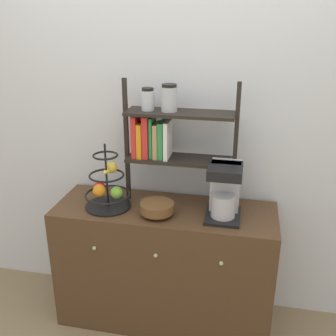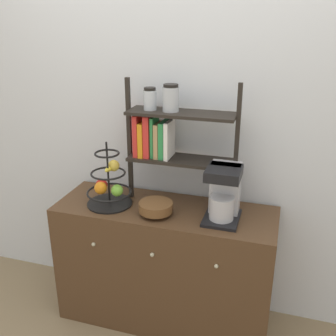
% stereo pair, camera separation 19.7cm
% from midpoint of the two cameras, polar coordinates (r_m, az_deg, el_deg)
% --- Properties ---
extents(wall_back, '(7.00, 0.05, 2.60)m').
position_cam_midpoint_polar(wall_back, '(2.45, 3.76, 7.27)').
color(wall_back, silver).
rests_on(wall_back, ground_plane).
extents(sideboard, '(1.34, 0.48, 0.81)m').
position_cam_midpoint_polar(sideboard, '(2.58, 1.78, -13.90)').
color(sideboard, '#4C331E').
rests_on(sideboard, ground_plane).
extents(coffee_maker, '(0.20, 0.25, 0.32)m').
position_cam_midpoint_polar(coffee_maker, '(2.24, 10.60, -3.51)').
color(coffee_maker, black).
rests_on(coffee_maker, sideboard).
extents(fruit_stand, '(0.28, 0.28, 0.40)m').
position_cam_midpoint_polar(fruit_stand, '(2.39, -6.30, -2.47)').
color(fruit_stand, black).
rests_on(fruit_stand, sideboard).
extents(wooden_bowl, '(0.20, 0.20, 0.08)m').
position_cam_midpoint_polar(wooden_bowl, '(2.29, 0.69, -5.80)').
color(wooden_bowl, brown).
rests_on(wooden_bowl, sideboard).
extents(shelf_hutch, '(0.67, 0.20, 0.75)m').
position_cam_midpoint_polar(shelf_hutch, '(2.30, 2.06, 5.19)').
color(shelf_hutch, black).
rests_on(shelf_hutch, sideboard).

